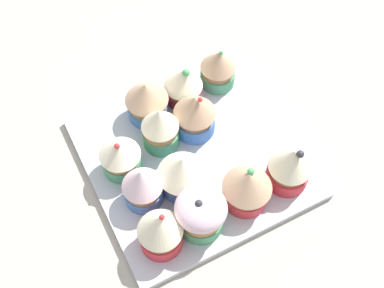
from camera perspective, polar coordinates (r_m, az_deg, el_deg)
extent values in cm
cube|color=#B2A899|center=(74.47, 0.00, -2.33)|extent=(180.00, 180.00, 3.00)
cube|color=silver|center=(72.66, 0.00, -1.51)|extent=(29.50, 29.50, 1.20)
cylinder|color=#D1333D|center=(65.24, -3.57, -10.82)|extent=(5.65, 5.65, 2.50)
cylinder|color=#AD7F51|center=(63.41, -3.67, -10.17)|extent=(5.16, 5.16, 1.45)
cone|color=#F4EDC6|center=(61.01, -3.80, -9.25)|extent=(5.87, 5.87, 3.76)
sphere|color=red|center=(59.43, -3.49, -8.43)|extent=(0.72, 0.72, 0.72)
cylinder|color=#4C9E6B|center=(66.19, 0.99, -8.83)|extent=(6.11, 6.11, 2.29)
cylinder|color=#AD7F51|center=(64.47, 1.02, -8.17)|extent=(5.77, 5.77, 1.46)
ellipsoid|color=silver|center=(62.71, 1.04, -7.45)|extent=(6.81, 6.81, 4.02)
sphere|color=#333338|center=(60.93, 0.79, -6.90)|extent=(1.02, 1.02, 1.02)
cylinder|color=#D1333D|center=(68.12, 6.18, -5.91)|extent=(6.07, 6.07, 2.30)
cylinder|color=#AD7F51|center=(66.50, 6.33, -5.22)|extent=(5.72, 5.72, 1.33)
cone|color=tan|center=(64.47, 6.52, -4.29)|extent=(6.72, 6.72, 3.28)
sphere|color=#4CB266|center=(63.47, 6.81, -3.18)|extent=(0.97, 0.97, 0.97)
cylinder|color=#D1333D|center=(70.30, 10.91, -3.55)|extent=(5.96, 5.96, 2.53)
cylinder|color=#AD7F51|center=(68.69, 11.16, -2.80)|extent=(5.25, 5.25, 1.23)
cone|color=#F4EDC6|center=(66.52, 11.52, -1.72)|extent=(6.00, 6.00, 3.89)
sphere|color=#333338|center=(65.00, 12.41, -1.15)|extent=(1.05, 1.05, 1.05)
cylinder|color=#477AC6|center=(68.12, -5.58, -5.73)|extent=(5.39, 5.39, 2.36)
cylinder|color=#AD7F51|center=(66.51, -5.71, -5.04)|extent=(5.05, 5.05, 1.27)
cone|color=silver|center=(64.37, -5.89, -4.05)|extent=(5.56, 5.56, 3.59)
cylinder|color=#477AC6|center=(68.53, -1.08, -4.34)|extent=(6.17, 6.17, 2.62)
cylinder|color=#AD7F51|center=(66.93, -1.11, -3.61)|extent=(5.84, 5.84, 1.01)
cone|color=#F4EDC6|center=(64.90, -1.14, -2.63)|extent=(6.91, 6.91, 3.65)
cylinder|color=#4C9E6B|center=(70.70, -8.09, -2.22)|extent=(5.49, 5.49, 2.49)
cylinder|color=#AD7F51|center=(69.11, -8.27, -1.45)|extent=(5.21, 5.21, 1.21)
cone|color=#F4EDC6|center=(67.35, -8.49, -0.55)|extent=(5.83, 5.83, 2.94)
sphere|color=red|center=(66.01, -8.66, -0.24)|extent=(0.78, 0.78, 0.78)
cylinder|color=#4C9E6B|center=(72.26, -3.59, 0.77)|extent=(5.29, 5.29, 2.75)
cylinder|color=#AD7F51|center=(70.49, -3.69, 1.71)|extent=(4.91, 4.91, 1.52)
cone|color=#F4EDC6|center=(68.40, -3.80, 2.90)|extent=(5.42, 5.42, 3.55)
cylinder|color=#477AC6|center=(73.54, 0.30, 2.43)|extent=(6.12, 6.12, 2.75)
cylinder|color=#AD7F51|center=(71.91, 0.31, 3.33)|extent=(5.46, 5.46, 1.23)
cone|color=tan|center=(69.96, 0.31, 4.48)|extent=(6.27, 6.27, 3.59)
sphere|color=red|center=(68.47, 0.95, 5.15)|extent=(0.68, 0.68, 0.68)
cylinder|color=#477AC6|center=(75.50, -5.10, 3.92)|extent=(6.05, 6.05, 2.29)
cylinder|color=#AD7F51|center=(73.95, -5.21, 4.80)|extent=(5.70, 5.70, 1.57)
cone|color=tan|center=(72.02, -5.36, 5.97)|extent=(6.49, 6.49, 3.33)
cylinder|color=#D1333D|center=(77.04, -0.99, 5.76)|extent=(5.48, 5.48, 2.29)
cylinder|color=#AD7F51|center=(75.72, -1.01, 6.54)|extent=(5.13, 5.13, 1.08)
cone|color=#F4EDC6|center=(73.99, -1.03, 7.62)|extent=(5.93, 5.93, 3.37)
sphere|color=#4CB266|center=(72.67, -0.68, 8.24)|extent=(1.15, 1.15, 1.15)
cylinder|color=#4C9E6B|center=(79.23, 2.95, 7.71)|extent=(5.47, 5.47, 2.37)
cylinder|color=#AD7F51|center=(77.87, 3.01, 8.56)|extent=(4.91, 4.91, 1.21)
cone|color=tan|center=(76.17, 3.09, 9.66)|extent=(5.57, 5.57, 3.30)
sphere|color=#4CB266|center=(75.08, 3.40, 10.48)|extent=(0.62, 0.62, 0.62)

